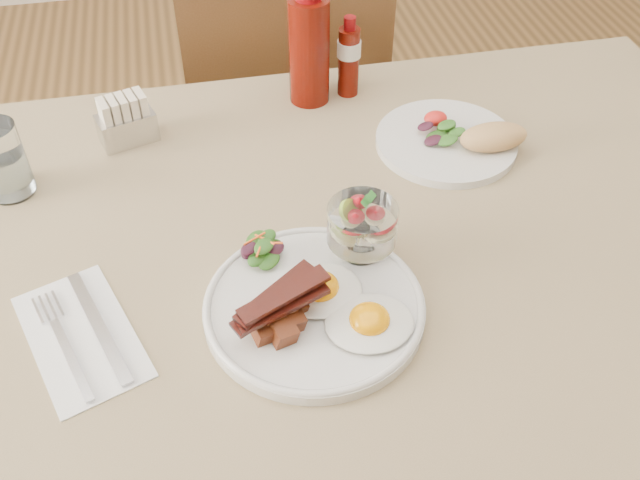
% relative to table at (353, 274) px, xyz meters
% --- Properties ---
extents(table, '(1.33, 0.88, 0.75)m').
position_rel_table_xyz_m(table, '(0.00, 0.00, 0.00)').
color(table, brown).
rests_on(table, ground).
extents(chair_far, '(0.42, 0.42, 0.93)m').
position_rel_table_xyz_m(chair_far, '(0.00, 0.66, -0.14)').
color(chair_far, brown).
rests_on(chair_far, ground).
extents(main_plate, '(0.28, 0.28, 0.02)m').
position_rel_table_xyz_m(main_plate, '(-0.09, -0.14, 0.10)').
color(main_plate, silver).
rests_on(main_plate, table).
extents(fried_eggs, '(0.18, 0.19, 0.03)m').
position_rel_table_xyz_m(fried_eggs, '(-0.05, -0.15, 0.11)').
color(fried_eggs, silver).
rests_on(fried_eggs, main_plate).
extents(bacon_potato_pile, '(0.13, 0.09, 0.06)m').
position_rel_table_xyz_m(bacon_potato_pile, '(-0.13, -0.16, 0.13)').
color(bacon_potato_pile, '#662F14').
rests_on(bacon_potato_pile, main_plate).
extents(side_salad, '(0.06, 0.06, 0.03)m').
position_rel_table_xyz_m(side_salad, '(-0.14, -0.04, 0.12)').
color(side_salad, '#194C14').
rests_on(side_salad, main_plate).
extents(fruit_cup, '(0.09, 0.09, 0.09)m').
position_rel_table_xyz_m(fruit_cup, '(-0.01, -0.06, 0.16)').
color(fruit_cup, white).
rests_on(fruit_cup, main_plate).
extents(second_plate, '(0.23, 0.23, 0.06)m').
position_rel_table_xyz_m(second_plate, '(0.21, 0.16, 0.10)').
color(second_plate, silver).
rests_on(second_plate, table).
extents(ketchup_bottle, '(0.07, 0.07, 0.21)m').
position_rel_table_xyz_m(ketchup_bottle, '(0.00, 0.35, 0.19)').
color(ketchup_bottle, '#510C04').
rests_on(ketchup_bottle, table).
extents(hot_sauce_bottle, '(0.04, 0.04, 0.14)m').
position_rel_table_xyz_m(hot_sauce_bottle, '(0.07, 0.35, 0.16)').
color(hot_sauce_bottle, '#510C04').
rests_on(hot_sauce_bottle, table).
extents(sugar_caddy, '(0.10, 0.07, 0.08)m').
position_rel_table_xyz_m(sugar_caddy, '(-0.31, 0.29, 0.12)').
color(sugar_caddy, silver).
rests_on(sugar_caddy, table).
extents(water_glass, '(0.07, 0.07, 0.12)m').
position_rel_table_xyz_m(water_glass, '(-0.48, 0.19, 0.14)').
color(water_glass, white).
rests_on(water_glass, table).
extents(napkin_cutlery, '(0.18, 0.24, 0.01)m').
position_rel_table_xyz_m(napkin_cutlery, '(-0.37, -0.12, 0.09)').
color(napkin_cutlery, white).
rests_on(napkin_cutlery, table).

